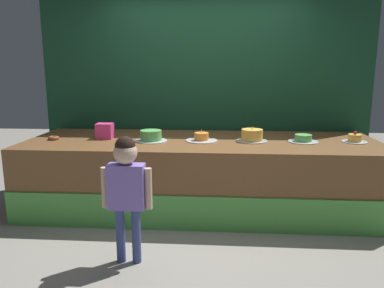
{
  "coord_description": "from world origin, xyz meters",
  "views": [
    {
      "loc": [
        0.19,
        -3.46,
        1.6
      ],
      "look_at": [
        -0.09,
        0.4,
        0.81
      ],
      "focal_mm": 34.61,
      "sensor_mm": 36.0,
      "label": 1
    }
  ],
  "objects_px": {
    "cake_center": "(252,136)",
    "cake_far_left": "(151,136)",
    "cake_right": "(303,139)",
    "cake_left": "(201,138)",
    "cake_far_right": "(355,139)",
    "pink_box": "(105,131)",
    "child_figure": "(126,183)",
    "donut": "(54,138)"
  },
  "relations": [
    {
      "from": "cake_center",
      "to": "cake_right",
      "type": "bearing_deg",
      "value": -0.3
    },
    {
      "from": "cake_left",
      "to": "pink_box",
      "type": "bearing_deg",
      "value": 176.45
    },
    {
      "from": "donut",
      "to": "cake_left",
      "type": "xyz_separation_m",
      "value": [
        1.69,
        0.05,
        0.01
      ]
    },
    {
      "from": "donut",
      "to": "cake_center",
      "type": "xyz_separation_m",
      "value": [
        2.25,
        0.08,
        0.04
      ]
    },
    {
      "from": "donut",
      "to": "cake_right",
      "type": "height_order",
      "value": "cake_right"
    },
    {
      "from": "donut",
      "to": "cake_far_left",
      "type": "xyz_separation_m",
      "value": [
        1.12,
        -0.0,
        0.04
      ]
    },
    {
      "from": "cake_center",
      "to": "cake_far_right",
      "type": "distance_m",
      "value": 1.12
    },
    {
      "from": "cake_left",
      "to": "child_figure",
      "type": "bearing_deg",
      "value": -113.67
    },
    {
      "from": "child_figure",
      "to": "cake_right",
      "type": "xyz_separation_m",
      "value": [
        1.67,
        1.27,
        0.14
      ]
    },
    {
      "from": "pink_box",
      "to": "donut",
      "type": "bearing_deg",
      "value": -167.92
    },
    {
      "from": "donut",
      "to": "pink_box",
      "type": "bearing_deg",
      "value": 12.08
    },
    {
      "from": "cake_right",
      "to": "cake_far_right",
      "type": "distance_m",
      "value": 0.56
    },
    {
      "from": "donut",
      "to": "cake_center",
      "type": "height_order",
      "value": "cake_center"
    },
    {
      "from": "pink_box",
      "to": "cake_far_right",
      "type": "distance_m",
      "value": 2.81
    },
    {
      "from": "cake_far_left",
      "to": "cake_center",
      "type": "height_order",
      "value": "cake_center"
    },
    {
      "from": "cake_far_right",
      "to": "cake_far_left",
      "type": "bearing_deg",
      "value": -177.48
    },
    {
      "from": "cake_far_left",
      "to": "cake_center",
      "type": "xyz_separation_m",
      "value": [
        1.12,
        0.08,
        0.01
      ]
    },
    {
      "from": "pink_box",
      "to": "cake_left",
      "type": "xyz_separation_m",
      "value": [
        1.12,
        -0.07,
        -0.05
      ]
    },
    {
      "from": "cake_left",
      "to": "cake_center",
      "type": "xyz_separation_m",
      "value": [
        0.56,
        0.02,
        0.03
      ]
    },
    {
      "from": "cake_right",
      "to": "cake_left",
      "type": "bearing_deg",
      "value": -178.88
    },
    {
      "from": "cake_left",
      "to": "cake_center",
      "type": "relative_size",
      "value": 1.03
    },
    {
      "from": "pink_box",
      "to": "cake_far_left",
      "type": "relative_size",
      "value": 0.51
    },
    {
      "from": "cake_left",
      "to": "cake_center",
      "type": "height_order",
      "value": "cake_center"
    },
    {
      "from": "pink_box",
      "to": "cake_far_right",
      "type": "bearing_deg",
      "value": -0.43
    },
    {
      "from": "pink_box",
      "to": "cake_far_right",
      "type": "height_order",
      "value": "pink_box"
    },
    {
      "from": "pink_box",
      "to": "cake_right",
      "type": "distance_m",
      "value": 2.25
    },
    {
      "from": "child_figure",
      "to": "cake_far_right",
      "type": "height_order",
      "value": "child_figure"
    },
    {
      "from": "child_figure",
      "to": "cake_far_right",
      "type": "xyz_separation_m",
      "value": [
        2.23,
        1.3,
        0.14
      ]
    },
    {
      "from": "cake_far_left",
      "to": "cake_left",
      "type": "height_order",
      "value": "cake_left"
    },
    {
      "from": "cake_center",
      "to": "cake_far_right",
      "type": "relative_size",
      "value": 1.28
    },
    {
      "from": "cake_left",
      "to": "cake_center",
      "type": "distance_m",
      "value": 0.56
    },
    {
      "from": "donut",
      "to": "cake_far_right",
      "type": "distance_m",
      "value": 3.37
    },
    {
      "from": "cake_right",
      "to": "cake_far_right",
      "type": "height_order",
      "value": "cake_far_right"
    },
    {
      "from": "cake_far_left",
      "to": "cake_left",
      "type": "bearing_deg",
      "value": 5.14
    },
    {
      "from": "child_figure",
      "to": "cake_left",
      "type": "bearing_deg",
      "value": 66.33
    },
    {
      "from": "pink_box",
      "to": "cake_far_left",
      "type": "distance_m",
      "value": 0.58
    },
    {
      "from": "cake_center",
      "to": "cake_right",
      "type": "distance_m",
      "value": 0.56
    },
    {
      "from": "child_figure",
      "to": "cake_far_left",
      "type": "bearing_deg",
      "value": 90.67
    },
    {
      "from": "cake_center",
      "to": "cake_far_left",
      "type": "bearing_deg",
      "value": -176.16
    },
    {
      "from": "cake_left",
      "to": "cake_center",
      "type": "bearing_deg",
      "value": 2.53
    },
    {
      "from": "child_figure",
      "to": "cake_left",
      "type": "relative_size",
      "value": 3.03
    },
    {
      "from": "pink_box",
      "to": "cake_far_right",
      "type": "xyz_separation_m",
      "value": [
        2.81,
        -0.02,
        -0.05
      ]
    }
  ]
}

